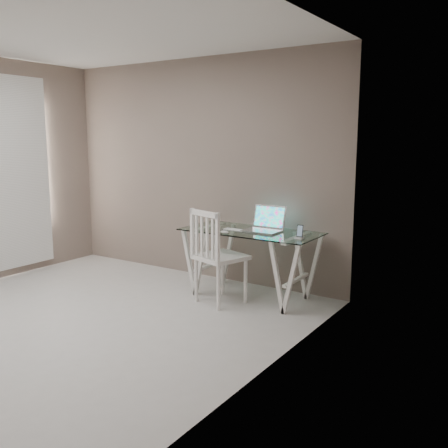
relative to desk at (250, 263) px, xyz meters
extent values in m
plane|color=#AFACA8|center=(-1.02, -1.80, -0.38)|extent=(4.50, 4.50, 0.00)
cube|color=white|center=(-1.02, -1.80, 2.32)|extent=(4.00, 4.50, 0.02)
cube|color=#706158|center=(-1.02, 0.45, 0.97)|extent=(4.00, 0.02, 2.70)
cube|color=#706158|center=(0.98, -1.80, 0.97)|extent=(0.02, 4.50, 2.70)
cube|color=silver|center=(0.00, 0.00, 0.36)|extent=(1.50, 0.70, 0.01)
cube|color=white|center=(-0.55, 0.00, -0.02)|extent=(0.24, 0.62, 0.72)
cube|color=white|center=(0.55, 0.00, -0.02)|extent=(0.24, 0.62, 0.72)
cube|color=white|center=(-0.18, -0.32, 0.11)|extent=(0.58, 0.58, 0.04)
cylinder|color=white|center=(-0.41, -0.45, -0.15)|extent=(0.04, 0.04, 0.47)
cylinder|color=white|center=(-0.05, -0.56, -0.15)|extent=(0.04, 0.04, 0.47)
cylinder|color=white|center=(-0.30, -0.09, -0.15)|extent=(0.04, 0.04, 0.47)
cylinder|color=white|center=(0.06, -0.20, -0.15)|extent=(0.04, 0.04, 0.47)
cube|color=white|center=(-0.24, -0.53, 0.37)|extent=(0.45, 0.16, 0.52)
cube|color=#B7B7BB|center=(0.13, 0.02, 0.37)|extent=(0.38, 0.27, 0.02)
cube|color=#19D899|center=(0.13, 0.19, 0.50)|extent=(0.38, 0.08, 0.25)
cube|color=silver|center=(-0.16, -0.07, 0.37)|extent=(0.27, 0.12, 0.01)
ellipsoid|color=silver|center=(-0.15, -0.28, 0.38)|extent=(0.10, 0.06, 0.03)
cube|color=white|center=(0.62, -0.10, 0.37)|extent=(0.07, 0.07, 0.02)
cube|color=black|center=(0.62, -0.09, 0.44)|extent=(0.06, 0.03, 0.12)
camera|label=1|loc=(2.67, -4.60, 1.36)|focal=40.00mm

